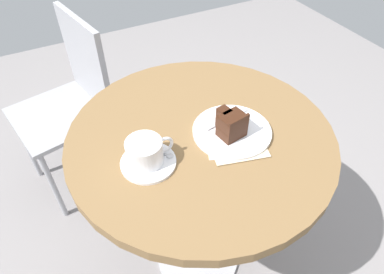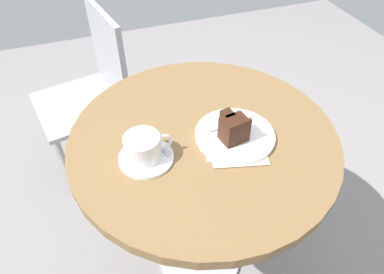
{
  "view_description": "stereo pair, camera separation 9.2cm",
  "coord_description": "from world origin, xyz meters",
  "px_view_note": "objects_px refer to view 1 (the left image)",
  "views": [
    {
      "loc": [
        -0.35,
        -0.63,
        1.43
      ],
      "look_at": [
        -0.05,
        -0.04,
        0.79
      ],
      "focal_mm": 32.0,
      "sensor_mm": 36.0,
      "label": 1
    },
    {
      "loc": [
        -0.27,
        -0.67,
        1.43
      ],
      "look_at": [
        -0.05,
        -0.04,
        0.79
      ],
      "focal_mm": 32.0,
      "sensor_mm": 36.0,
      "label": 2
    }
  ],
  "objects_px": {
    "saucer": "(148,162)",
    "cake_plate": "(232,131)",
    "napkin": "(235,139)",
    "cake_slice": "(231,125)",
    "teaspoon": "(161,153)",
    "fork": "(231,116)",
    "cafe_chair": "(73,96)",
    "coffee_cup": "(145,151)"
  },
  "relations": [
    {
      "from": "cake_plate",
      "to": "cafe_chair",
      "type": "relative_size",
      "value": 0.27
    },
    {
      "from": "teaspoon",
      "to": "napkin",
      "type": "bearing_deg",
      "value": 39.72
    },
    {
      "from": "teaspoon",
      "to": "fork",
      "type": "bearing_deg",
      "value": 59.42
    },
    {
      "from": "saucer",
      "to": "coffee_cup",
      "type": "height_order",
      "value": "coffee_cup"
    },
    {
      "from": "coffee_cup",
      "to": "cafe_chair",
      "type": "relative_size",
      "value": 0.15
    },
    {
      "from": "saucer",
      "to": "coffee_cup",
      "type": "distance_m",
      "value": 0.04
    },
    {
      "from": "saucer",
      "to": "teaspoon",
      "type": "distance_m",
      "value": 0.04
    },
    {
      "from": "cake_plate",
      "to": "fork",
      "type": "relative_size",
      "value": 1.48
    },
    {
      "from": "fork",
      "to": "cafe_chair",
      "type": "height_order",
      "value": "cafe_chair"
    },
    {
      "from": "teaspoon",
      "to": "fork",
      "type": "relative_size",
      "value": 0.49
    },
    {
      "from": "coffee_cup",
      "to": "teaspoon",
      "type": "relative_size",
      "value": 1.72
    },
    {
      "from": "saucer",
      "to": "napkin",
      "type": "xyz_separation_m",
      "value": [
        0.25,
        -0.03,
        -0.0
      ]
    },
    {
      "from": "cake_plate",
      "to": "napkin",
      "type": "height_order",
      "value": "cake_plate"
    },
    {
      "from": "coffee_cup",
      "to": "teaspoon",
      "type": "xyz_separation_m",
      "value": [
        0.04,
        0.0,
        -0.03
      ]
    },
    {
      "from": "cake_plate",
      "to": "saucer",
      "type": "bearing_deg",
      "value": -179.83
    },
    {
      "from": "saucer",
      "to": "cafe_chair",
      "type": "height_order",
      "value": "cafe_chair"
    },
    {
      "from": "teaspoon",
      "to": "cake_slice",
      "type": "distance_m",
      "value": 0.21
    },
    {
      "from": "cake_plate",
      "to": "cafe_chair",
      "type": "distance_m",
      "value": 0.85
    },
    {
      "from": "teaspoon",
      "to": "napkin",
      "type": "distance_m",
      "value": 0.21
    },
    {
      "from": "cafe_chair",
      "to": "cake_plate",
      "type": "bearing_deg",
      "value": 13.43
    },
    {
      "from": "teaspoon",
      "to": "saucer",
      "type": "bearing_deg",
      "value": -119.18
    },
    {
      "from": "cake_plate",
      "to": "napkin",
      "type": "distance_m",
      "value": 0.03
    },
    {
      "from": "saucer",
      "to": "cake_slice",
      "type": "height_order",
      "value": "cake_slice"
    },
    {
      "from": "saucer",
      "to": "napkin",
      "type": "relative_size",
      "value": 0.67
    },
    {
      "from": "coffee_cup",
      "to": "cafe_chair",
      "type": "bearing_deg",
      "value": 96.49
    },
    {
      "from": "coffee_cup",
      "to": "napkin",
      "type": "distance_m",
      "value": 0.26
    },
    {
      "from": "teaspoon",
      "to": "cafe_chair",
      "type": "bearing_deg",
      "value": 149.55
    },
    {
      "from": "napkin",
      "to": "saucer",
      "type": "bearing_deg",
      "value": 173.6
    },
    {
      "from": "saucer",
      "to": "napkin",
      "type": "bearing_deg",
      "value": -6.4
    },
    {
      "from": "saucer",
      "to": "cake_plate",
      "type": "bearing_deg",
      "value": 0.17
    },
    {
      "from": "saucer",
      "to": "cafe_chair",
      "type": "relative_size",
      "value": 0.18
    },
    {
      "from": "teaspoon",
      "to": "fork",
      "type": "distance_m",
      "value": 0.25
    },
    {
      "from": "cake_slice",
      "to": "napkin",
      "type": "height_order",
      "value": "cake_slice"
    },
    {
      "from": "cake_slice",
      "to": "fork",
      "type": "relative_size",
      "value": 0.58
    },
    {
      "from": "napkin",
      "to": "coffee_cup",
      "type": "bearing_deg",
      "value": 172.6
    },
    {
      "from": "coffee_cup",
      "to": "cake_plate",
      "type": "bearing_deg",
      "value": -0.89
    },
    {
      "from": "teaspoon",
      "to": "cafe_chair",
      "type": "distance_m",
      "value": 0.78
    },
    {
      "from": "fork",
      "to": "napkin",
      "type": "distance_m",
      "value": 0.09
    },
    {
      "from": "saucer",
      "to": "coffee_cup",
      "type": "bearing_deg",
      "value": 122.28
    },
    {
      "from": "cafe_chair",
      "to": "coffee_cup",
      "type": "bearing_deg",
      "value": -5.4
    },
    {
      "from": "teaspoon",
      "to": "cafe_chair",
      "type": "relative_size",
      "value": 0.09
    },
    {
      "from": "saucer",
      "to": "cafe_chair",
      "type": "bearing_deg",
      "value": 96.68
    }
  ]
}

